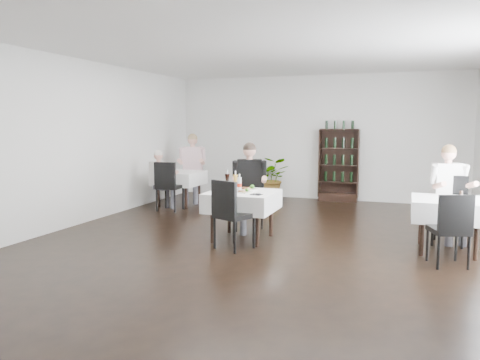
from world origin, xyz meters
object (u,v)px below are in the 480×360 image
Objects in this scene: main_table at (242,201)px; potted_tree at (271,178)px; wine_shelf at (339,166)px; diner_main at (249,180)px.

potted_tree is at bearing 99.76° from main_table.
wine_shelf is 4.41m from main_table.
wine_shelf reaches higher than potted_tree.
main_table is at bearing -101.78° from wine_shelf.
main_table is 4.19m from potted_tree.
wine_shelf reaches higher than main_table.
potted_tree is 3.61m from diner_main.
main_table is 1.00× the size of potted_tree.
main_table is 0.66m from diner_main.
potted_tree is at bearing -173.47° from wine_shelf.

